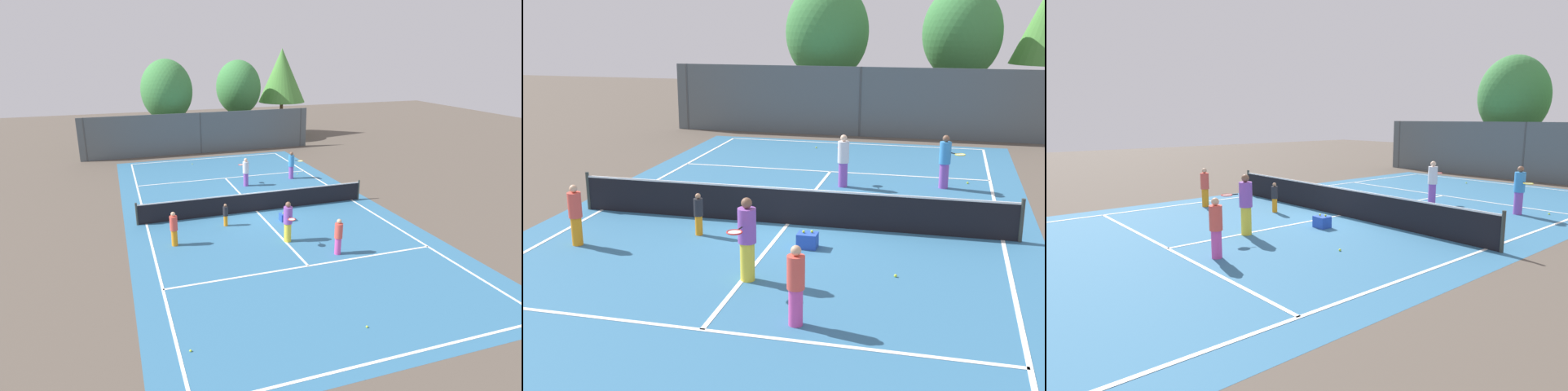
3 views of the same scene
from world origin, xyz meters
The scene contains 21 objects.
ground_plane centered at (0.00, 0.00, 0.00)m, with size 80.00×80.00×0.00m, color brown.
court_surface centered at (0.00, 0.00, 0.00)m, with size 13.00×25.00×0.01m.
tennis_net centered at (0.00, 0.00, 0.51)m, with size 11.90×0.10×1.10m.
perimeter_fence centered at (0.00, 14.00, 1.60)m, with size 18.00×0.12×3.20m.
tree_0 centered at (-2.09, 16.72, 4.67)m, with size 4.10×4.46×7.15m.
tree_1 centered at (4.40, 18.47, 4.61)m, with size 3.92×4.23×6.99m.
tree_2 centered at (8.91, 19.53, 5.51)m, with size 4.35×4.35×7.93m.
player_0 centered at (3.98, 4.99, 0.90)m, with size 0.88×0.78×1.74m.
player_1 centered at (-4.57, -2.86, 0.77)m, with size 0.32×0.32×1.51m.
player_2 centered at (0.77, 4.41, 0.89)m, with size 0.51×0.95×1.72m.
player_3 centered at (1.56, -5.80, 0.78)m, with size 0.32×0.32×1.52m.
player_4 centered at (-1.98, -1.42, 0.56)m, with size 0.23×0.23×1.09m.
player_5 centered at (0.11, -4.01, 0.93)m, with size 0.45×0.96×1.80m.
ball_crate centered at (0.90, -1.69, 0.18)m, with size 0.48×0.40×0.43m.
tennis_ball_0 centered at (4.75, 5.77, 0.03)m, with size 0.07×0.07×0.07m, color #CCE533.
tennis_ball_1 centered at (-5.18, -9.99, 0.03)m, with size 0.07×0.07×0.07m, color #CCE533.
tennis_ball_2 centered at (3.12, -3.07, 0.03)m, with size 0.07×0.07×0.07m, color #CCE533.
tennis_ball_3 centered at (2.34, 2.33, 0.03)m, with size 0.07×0.07×0.07m, color #CCE533.
tennis_ball_4 centered at (-5.40, 0.20, 0.03)m, with size 0.07×0.07×0.07m, color #CCE533.
tennis_ball_5 centered at (-1.36, 10.63, 0.03)m, with size 0.07×0.07×0.07m, color #CCE533.
tennis_ball_6 centered at (0.01, -10.58, 0.03)m, with size 0.07×0.07×0.07m, color #CCE533.
Camera 1 is at (-6.64, -20.34, 7.95)m, focal length 30.68 mm.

